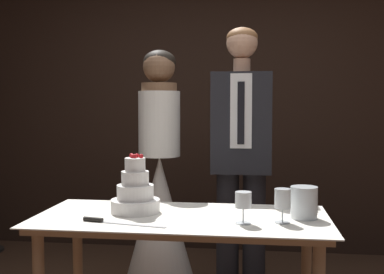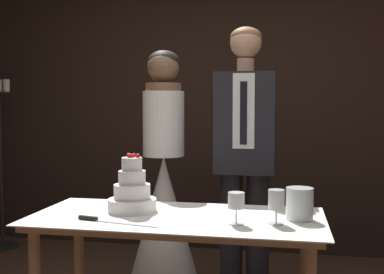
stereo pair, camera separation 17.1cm
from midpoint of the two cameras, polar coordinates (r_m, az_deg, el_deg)
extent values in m
cube|color=black|center=(4.41, 2.03, 5.28)|extent=(5.32, 0.12, 2.87)
cylinder|color=#8E6B4C|center=(2.98, -15.04, -15.14)|extent=(0.06, 0.06, 0.72)
cube|color=#8E6B4C|center=(2.46, -3.27, -9.88)|extent=(1.41, 0.62, 0.03)
cube|color=white|center=(2.45, -3.28, -9.42)|extent=(1.47, 0.68, 0.01)
cylinder|color=white|center=(2.56, -8.66, -8.08)|extent=(0.26, 0.26, 0.07)
cylinder|color=white|center=(2.54, -8.68, -6.49)|extent=(0.19, 0.19, 0.08)
cylinder|color=white|center=(2.53, -8.70, -4.84)|extent=(0.14, 0.14, 0.07)
cylinder|color=white|center=(2.52, -8.71, -3.26)|extent=(0.11, 0.11, 0.07)
sphere|color=red|center=(2.50, -8.00, -2.27)|extent=(0.02, 0.02, 0.02)
sphere|color=red|center=(2.53, -8.48, -2.22)|extent=(0.02, 0.02, 0.02)
sphere|color=red|center=(2.54, -9.11, -2.19)|extent=(0.02, 0.02, 0.02)
sphere|color=red|center=(2.51, -9.02, -2.27)|extent=(0.02, 0.02, 0.02)
sphere|color=red|center=(2.50, -8.77, -2.29)|extent=(0.02, 0.02, 0.02)
cube|color=silver|center=(2.30, -9.11, -10.24)|extent=(0.32, 0.08, 0.00)
cylinder|color=black|center=(2.40, -13.67, -9.49)|extent=(0.10, 0.04, 0.02)
cylinder|color=silver|center=(2.30, 3.94, -10.18)|extent=(0.07, 0.07, 0.00)
cylinder|color=silver|center=(2.29, 3.95, -9.25)|extent=(0.01, 0.01, 0.07)
cylinder|color=silver|center=(2.28, 3.96, -7.44)|extent=(0.08, 0.08, 0.08)
cylinder|color=silver|center=(2.34, 8.57, -10.00)|extent=(0.07, 0.07, 0.00)
cylinder|color=silver|center=(2.33, 8.58, -9.14)|extent=(0.01, 0.01, 0.07)
cylinder|color=silver|center=(2.31, 8.60, -7.21)|extent=(0.08, 0.08, 0.09)
cylinder|color=maroon|center=(2.32, 8.59, -7.92)|extent=(0.06, 0.06, 0.03)
cylinder|color=silver|center=(2.43, 11.16, -7.64)|extent=(0.13, 0.13, 0.16)
cylinder|color=silver|center=(2.44, 11.14, -8.63)|extent=(0.06, 0.06, 0.07)
sphere|color=#F9CC4C|center=(2.43, 11.16, -7.54)|extent=(0.02, 0.02, 0.02)
cone|color=white|center=(3.34, -5.33, -10.64)|extent=(0.54, 0.54, 0.98)
cylinder|color=white|center=(3.24, -5.41, 1.56)|extent=(0.28, 0.28, 0.44)
cylinder|color=brown|center=(3.24, -5.43, 5.92)|extent=(0.24, 0.24, 0.05)
sphere|color=brown|center=(3.25, -5.45, 8.29)|extent=(0.22, 0.22, 0.22)
ellipsoid|color=black|center=(3.27, -5.39, 8.83)|extent=(0.22, 0.22, 0.16)
cylinder|color=black|center=(3.29, 2.72, -11.78)|extent=(0.15, 0.15, 0.88)
cylinder|color=black|center=(3.28, 5.84, -11.85)|extent=(0.15, 0.15, 0.88)
cube|color=black|center=(3.16, 4.35, 1.69)|extent=(0.39, 0.24, 0.66)
cube|color=white|center=(3.04, 4.23, 3.09)|extent=(0.14, 0.01, 0.47)
cube|color=black|center=(3.03, 4.22, 2.84)|extent=(0.04, 0.01, 0.39)
cylinder|color=tan|center=(3.17, 4.38, 8.43)|extent=(0.11, 0.11, 0.09)
sphere|color=tan|center=(3.19, 4.40, 11.05)|extent=(0.20, 0.20, 0.20)
ellipsoid|color=brown|center=(3.20, 4.41, 11.66)|extent=(0.20, 0.20, 0.13)
camera|label=1|loc=(0.09, -91.75, -0.11)|focal=45.00mm
camera|label=2|loc=(0.09, 88.25, 0.11)|focal=45.00mm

